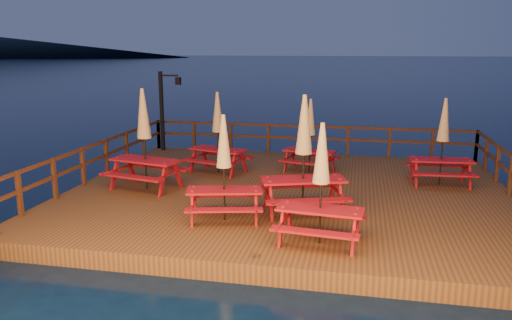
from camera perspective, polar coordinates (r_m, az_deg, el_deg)
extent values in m
plane|color=black|center=(14.04, 3.75, -5.00)|extent=(500.00, 500.00, 0.00)
cube|color=#483117|center=(13.98, 3.76, -4.22)|extent=(12.00, 10.00, 0.40)
cylinder|color=#341B10|center=(12.28, -27.13, -10.60)|extent=(0.24, 0.24, 1.40)
cylinder|color=#341B10|center=(19.87, -10.53, -0.78)|extent=(0.24, 0.24, 1.40)
cylinder|color=#341B10|center=(9.95, -0.13, -14.61)|extent=(0.24, 0.24, 1.40)
cylinder|color=#341B10|center=(18.52, 5.74, -1.62)|extent=(0.24, 0.24, 1.40)
cylinder|color=#341B10|center=(18.81, 22.97, -2.36)|extent=(0.24, 0.24, 1.40)
cube|color=#341B10|center=(18.41, 5.94, 3.85)|extent=(11.70, 0.06, 0.09)
cube|color=#341B10|center=(18.48, 5.91, 2.49)|extent=(11.70, 0.06, 0.09)
cube|color=#341B10|center=(19.52, -7.90, 2.82)|extent=(0.10, 0.10, 1.10)
cube|color=#341B10|center=(18.49, 5.91, 2.32)|extent=(0.10, 0.10, 1.10)
cube|color=#341B10|center=(18.62, 20.38, 1.66)|extent=(0.10, 0.10, 1.10)
cube|color=#341B10|center=(15.57, -18.01, 1.66)|extent=(0.06, 9.70, 0.09)
cube|color=#341B10|center=(15.66, -17.90, 0.07)|extent=(0.06, 9.70, 0.09)
cube|color=#341B10|center=(12.56, -26.57, -3.99)|extent=(0.10, 0.10, 1.10)
cube|color=#341B10|center=(15.67, -17.89, -0.13)|extent=(0.10, 0.10, 1.10)
cube|color=#341B10|center=(19.06, -12.20, 2.41)|extent=(0.10, 0.10, 1.10)
cube|color=#341B10|center=(17.91, 24.52, 0.89)|extent=(0.10, 0.10, 1.10)
cube|color=black|center=(19.41, -10.72, 5.50)|extent=(0.12, 0.12, 3.00)
cube|color=black|center=(19.16, -9.90, 9.50)|extent=(0.70, 0.06, 0.06)
cube|color=black|center=(19.05, -8.89, 8.91)|extent=(0.18, 0.18, 0.28)
sphere|color=#FFB466|center=(19.05, -8.89, 8.91)|extent=(0.14, 0.14, 0.14)
cube|color=maroon|center=(15.85, 6.15, 1.04)|extent=(1.73, 1.00, 0.05)
cube|color=maroon|center=(16.41, 6.76, 0.46)|extent=(1.64, 0.63, 0.05)
cube|color=maroon|center=(15.41, 5.45, -0.32)|extent=(1.64, 0.63, 0.05)
cube|color=maroon|center=(16.43, 4.25, 0.28)|extent=(0.07, 0.10, 0.68)
cube|color=maroon|center=(15.89, 3.46, -0.14)|extent=(0.07, 0.10, 0.68)
cube|color=maroon|center=(16.00, 8.76, -0.17)|extent=(0.07, 0.10, 0.68)
cube|color=maroon|center=(15.44, 8.12, -0.62)|extent=(0.07, 0.10, 0.68)
cylinder|color=black|center=(15.77, 6.19, 2.64)|extent=(0.04, 0.04, 2.25)
cone|color=tan|center=(15.67, 6.24, 4.91)|extent=(0.32, 0.32, 1.13)
sphere|color=black|center=(15.61, 6.29, 6.82)|extent=(0.06, 0.06, 0.06)
cube|color=maroon|center=(15.23, 20.39, 0.01)|extent=(1.79, 0.80, 0.05)
cube|color=maroon|center=(15.84, 19.87, -0.56)|extent=(1.76, 0.39, 0.05)
cube|color=maroon|center=(14.74, 20.78, -1.59)|extent=(1.76, 0.39, 0.05)
cube|color=maroon|center=(15.47, 17.42, -0.97)|extent=(0.06, 0.10, 0.73)
cube|color=maroon|center=(14.86, 17.81, -1.55)|extent=(0.06, 0.10, 0.73)
cube|color=maroon|center=(15.78, 22.62, -1.11)|extent=(0.06, 0.10, 0.73)
cube|color=maroon|center=(15.18, 23.22, -1.68)|extent=(0.06, 0.10, 0.73)
cylinder|color=black|center=(15.13, 20.54, 1.80)|extent=(0.04, 0.04, 2.42)
cone|color=tan|center=(15.03, 20.74, 4.34)|extent=(0.35, 0.35, 1.21)
sphere|color=black|center=(14.96, 20.91, 6.46)|extent=(0.07, 0.07, 0.07)
cube|color=maroon|center=(11.35, -3.64, -3.47)|extent=(1.81, 1.04, 0.05)
cube|color=maroon|center=(11.98, -3.53, -4.01)|extent=(1.72, 0.65, 0.05)
cube|color=maroon|center=(10.90, -3.71, -5.73)|extent=(1.72, 0.65, 0.05)
cube|color=maroon|center=(11.80, -7.02, -4.71)|extent=(0.08, 0.11, 0.71)
cube|color=maroon|center=(11.21, -7.31, -5.66)|extent=(0.08, 0.11, 0.71)
cube|color=maroon|center=(11.75, -0.09, -4.68)|extent=(0.08, 0.11, 0.71)
cube|color=maroon|center=(11.16, 0.00, -5.64)|extent=(0.08, 0.11, 0.71)
cylinder|color=black|center=(11.23, -3.67, -1.15)|extent=(0.04, 0.04, 2.37)
cone|color=tan|center=(11.09, -3.72, 2.17)|extent=(0.34, 0.34, 1.18)
sphere|color=black|center=(11.00, -3.76, 4.98)|extent=(0.07, 0.07, 0.07)
cube|color=maroon|center=(11.85, 5.40, -2.23)|extent=(2.12, 1.36, 0.05)
cube|color=maroon|center=(12.56, 4.73, -2.91)|extent=(1.97, 0.92, 0.05)
cube|color=maroon|center=(11.33, 6.07, -4.69)|extent=(1.97, 0.92, 0.05)
cube|color=maroon|center=(12.16, 1.20, -3.80)|extent=(0.10, 0.12, 0.82)
cube|color=maroon|center=(11.48, 1.71, -4.82)|extent=(0.10, 0.12, 0.82)
cube|color=maroon|center=(12.49, 8.70, -3.49)|extent=(0.10, 0.12, 0.82)
cube|color=maroon|center=(11.83, 9.64, -4.46)|extent=(0.10, 0.12, 0.82)
cylinder|color=black|center=(11.72, 5.45, 0.36)|extent=(0.05, 0.05, 2.74)
cone|color=tan|center=(11.58, 5.53, 4.07)|extent=(0.39, 0.39, 1.37)
sphere|color=black|center=(11.50, 5.60, 7.20)|extent=(0.08, 0.08, 0.08)
cube|color=maroon|center=(10.09, 7.35, -5.60)|extent=(1.78, 0.85, 0.05)
cube|color=maroon|center=(10.72, 7.88, -6.13)|extent=(1.74, 0.45, 0.05)
cube|color=maroon|center=(9.65, 6.67, -8.25)|extent=(1.74, 0.45, 0.05)
cube|color=maroon|center=(10.64, 3.80, -6.58)|extent=(0.07, 0.10, 0.72)
cube|color=maroon|center=(10.06, 2.91, -7.72)|extent=(0.07, 0.10, 0.72)
cube|color=maroon|center=(10.41, 11.53, -7.27)|extent=(0.07, 0.10, 0.72)
cube|color=maroon|center=(9.82, 11.10, -8.49)|extent=(0.07, 0.10, 0.72)
cylinder|color=black|center=(9.95, 7.43, -2.99)|extent=(0.04, 0.04, 2.39)
cone|color=tan|center=(9.79, 7.54, 0.78)|extent=(0.34, 0.34, 1.19)
sphere|color=black|center=(9.69, 7.64, 3.99)|extent=(0.07, 0.07, 0.07)
cube|color=maroon|center=(15.72, -4.35, 1.21)|extent=(1.90, 1.17, 0.05)
cube|color=maroon|center=(16.27, -3.21, 0.56)|extent=(1.78, 0.77, 0.05)
cube|color=maroon|center=(15.29, -5.52, -0.27)|extent=(1.78, 0.77, 0.05)
cube|color=maroon|center=(16.46, -5.89, 0.39)|extent=(0.08, 0.11, 0.74)
cube|color=maroon|center=(15.94, -7.20, -0.06)|extent=(0.08, 0.11, 0.74)
cube|color=maroon|center=(15.69, -1.40, -0.16)|extent=(0.08, 0.11, 0.74)
cube|color=maroon|center=(15.14, -2.62, -0.64)|extent=(0.08, 0.11, 0.74)
cylinder|color=black|center=(15.62, -4.38, 2.98)|extent=(0.04, 0.04, 2.47)
cone|color=tan|center=(15.52, -4.42, 5.50)|extent=(0.36, 0.36, 1.23)
sphere|color=black|center=(15.46, -4.46, 7.61)|extent=(0.07, 0.07, 0.07)
cube|color=maroon|center=(14.19, -12.52, -0.01)|extent=(2.08, 1.19, 0.05)
cube|color=maroon|center=(14.77, -10.93, -0.74)|extent=(1.97, 0.74, 0.05)
cube|color=maroon|center=(13.77, -14.10, -1.88)|extent=(1.97, 0.74, 0.05)
cube|color=maroon|center=(15.05, -14.09, -0.96)|extent=(0.09, 0.12, 0.82)
cube|color=maroon|center=(14.52, -15.86, -1.56)|extent=(0.09, 0.12, 0.82)
cube|color=maroon|center=(14.10, -8.92, -1.64)|extent=(0.09, 0.12, 0.82)
cube|color=maroon|center=(13.53, -10.61, -2.32)|extent=(0.09, 0.12, 0.82)
cylinder|color=black|center=(14.08, -12.63, 2.15)|extent=(0.05, 0.05, 2.72)
cone|color=tan|center=(13.97, -12.78, 5.21)|extent=(0.39, 0.39, 1.36)
sphere|color=black|center=(13.90, -12.91, 7.79)|extent=(0.08, 0.08, 0.08)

